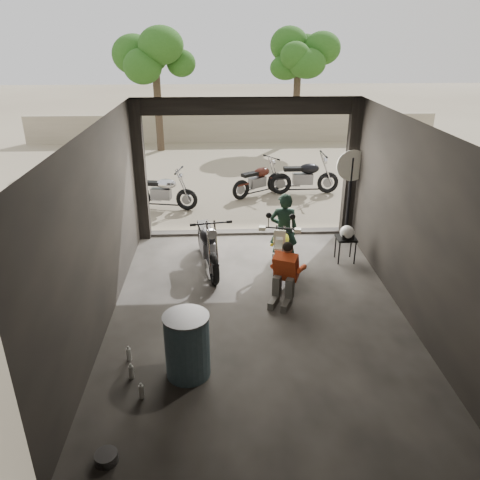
{
  "coord_description": "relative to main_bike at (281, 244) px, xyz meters",
  "views": [
    {
      "loc": [
        -0.63,
        -6.87,
        4.44
      ],
      "look_at": [
        -0.28,
        0.6,
        1.13
      ],
      "focal_mm": 35.0,
      "sensor_mm": 36.0,
      "label": 1
    }
  ],
  "objects": [
    {
      "name": "ground",
      "position": [
        -0.59,
        -1.55,
        -0.59
      ],
      "size": [
        80.0,
        80.0,
        0.0
      ],
      "primitive_type": "plane",
      "color": "#7A6D56",
      "rests_on": "ground"
    },
    {
      "name": "garage",
      "position": [
        -0.59,
        -1.0,
        0.68
      ],
      "size": [
        7.0,
        7.13,
        3.2
      ],
      "color": "#2D2B28",
      "rests_on": "ground"
    },
    {
      "name": "boundary_wall",
      "position": [
        -0.59,
        12.45,
        0.01
      ],
      "size": [
        18.0,
        0.3,
        1.2
      ],
      "primitive_type": "cube",
      "color": "gray",
      "rests_on": "ground"
    },
    {
      "name": "tree_left",
      "position": [
        -3.59,
        10.95,
        3.39
      ],
      "size": [
        2.2,
        2.2,
        5.6
      ],
      "color": "#382B1E",
      "rests_on": "ground"
    },
    {
      "name": "tree_right",
      "position": [
        2.21,
        12.45,
        2.96
      ],
      "size": [
        2.2,
        2.2,
        5.0
      ],
      "color": "#382B1E",
      "rests_on": "ground"
    },
    {
      "name": "main_bike",
      "position": [
        0.0,
        0.0,
        0.0
      ],
      "size": [
        1.09,
        1.9,
        1.19
      ],
      "primitive_type": null,
      "rotation": [
        0.0,
        0.0,
        -0.21
      ],
      "color": "beige",
      "rests_on": "ground"
    },
    {
      "name": "left_bike",
      "position": [
        -1.47,
        0.24,
        0.01
      ],
      "size": [
        1.05,
        1.89,
        1.21
      ],
      "primitive_type": null,
      "rotation": [
        0.0,
        0.0,
        0.18
      ],
      "color": "black",
      "rests_on": "ground"
    },
    {
      "name": "outside_bike_a",
      "position": [
        -2.75,
        3.83,
        -0.03
      ],
      "size": [
        1.78,
        1.01,
        1.14
      ],
      "primitive_type": null,
      "rotation": [
        0.0,
        0.0,
        1.37
      ],
      "color": "black",
      "rests_on": "ground"
    },
    {
      "name": "outside_bike_b",
      "position": [
        -0.05,
        4.88,
        -0.04
      ],
      "size": [
        1.73,
        1.47,
        1.1
      ],
      "primitive_type": null,
      "rotation": [
        0.0,
        0.0,
        2.16
      ],
      "color": "#42180F",
      "rests_on": "ground"
    },
    {
      "name": "outside_bike_c",
      "position": [
        1.34,
        4.98,
        0.02
      ],
      "size": [
        1.83,
        0.79,
        1.22
      ],
      "primitive_type": null,
      "rotation": [
        0.0,
        0.0,
        1.6
      ],
      "color": "black",
      "rests_on": "ground"
    },
    {
      "name": "rider",
      "position": [
        0.08,
        0.28,
        0.19
      ],
      "size": [
        0.61,
        0.44,
        1.57
      ],
      "primitive_type": "imported",
      "rotation": [
        0.0,
        0.0,
        3.02
      ],
      "color": "black",
      "rests_on": "ground"
    },
    {
      "name": "mechanic",
      "position": [
        -0.11,
        -1.22,
        -0.05
      ],
      "size": [
        0.81,
        0.91,
        1.08
      ],
      "primitive_type": null,
      "rotation": [
        0.0,
        0.0,
        -0.42
      ],
      "color": "#C3411A",
      "rests_on": "ground"
    },
    {
      "name": "stool",
      "position": [
        1.41,
        0.38,
        -0.12
      ],
      "size": [
        0.4,
        0.4,
        0.55
      ],
      "rotation": [
        0.0,
        0.0,
        0.21
      ],
      "color": "black",
      "rests_on": "ground"
    },
    {
      "name": "helmet",
      "position": [
        1.4,
        0.32,
        0.1
      ],
      "size": [
        0.33,
        0.35,
        0.28
      ],
      "primitive_type": "ellipsoid",
      "rotation": [
        0.0,
        0.0,
        0.12
      ],
      "color": "silver",
      "rests_on": "stool"
    },
    {
      "name": "oil_drum",
      "position": [
        -1.7,
        -3.09,
        -0.11
      ],
      "size": [
        0.79,
        0.79,
        0.97
      ],
      "primitive_type": "cylinder",
      "rotation": [
        0.0,
        0.0,
        0.32
      ],
      "color": "#3F5C6A",
      "rests_on": "ground"
    },
    {
      "name": "sign_post",
      "position": [
        1.74,
        1.58,
        0.81
      ],
      "size": [
        0.71,
        0.08,
        2.12
      ],
      "rotation": [
        0.0,
        0.0,
        -0.11
      ],
      "color": "black",
      "rests_on": "ground"
    }
  ]
}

